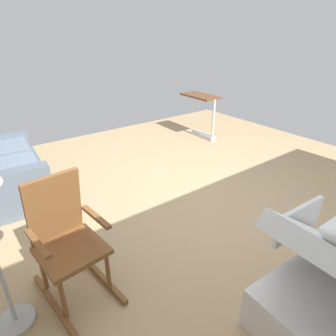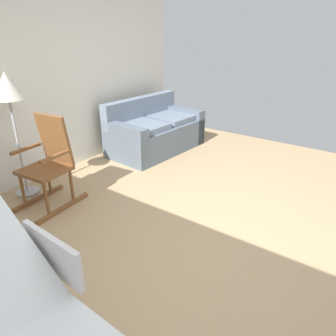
{
  "view_description": "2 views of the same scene",
  "coord_description": "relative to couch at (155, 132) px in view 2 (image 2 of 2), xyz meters",
  "views": [
    {
      "loc": [
        -2.35,
        2.33,
        2.01
      ],
      "look_at": [
        -0.05,
        0.6,
        0.63
      ],
      "focal_mm": 30.84,
      "sensor_mm": 36.0,
      "label": 1
    },
    {
      "loc": [
        -2.35,
        -1.17,
        1.93
      ],
      "look_at": [
        -0.25,
        0.35,
        0.79
      ],
      "focal_mm": 34.45,
      "sensor_mm": 36.0,
      "label": 2
    }
  ],
  "objects": [
    {
      "name": "ground_plane",
      "position": [
        -1.69,
        -2.02,
        -0.31
      ],
      "size": [
        6.62,
        6.62,
        0.0
      ],
      "primitive_type": "plane",
      "color": "tan"
    },
    {
      "name": "back_wall",
      "position": [
        -1.69,
        0.65,
        1.04
      ],
      "size": [
        5.49,
        0.1,
        2.7
      ],
      "primitive_type": "cube",
      "color": "silver",
      "rests_on": "ground"
    },
    {
      "name": "couch",
      "position": [
        0.0,
        0.0,
        0.0
      ],
      "size": [
        1.65,
        0.96,
        0.85
      ],
      "color": "slate",
      "rests_on": "ground"
    },
    {
      "name": "rocking_chair",
      "position": [
        -2.11,
        -0.14,
        0.2
      ],
      "size": [
        0.81,
        0.55,
        1.05
      ],
      "color": "brown",
      "rests_on": "ground"
    },
    {
      "name": "floor_lamp",
      "position": [
        -2.17,
        0.34,
        0.92
      ],
      "size": [
        0.34,
        0.34,
        1.48
      ],
      "color": "#B2B5BA",
      "rests_on": "ground"
    }
  ]
}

